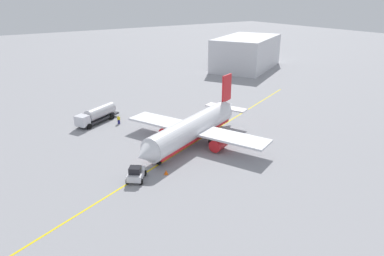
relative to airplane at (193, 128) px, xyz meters
name	(u,v)px	position (x,y,z in m)	size (l,w,h in m)	color
ground_plane	(192,144)	(0.41, 0.17, -2.79)	(400.00, 400.00, 0.00)	#939399
airplane	(193,128)	(0.00, 0.00, 0.00)	(28.33, 26.43, 9.95)	white
fuel_tanker	(97,114)	(10.06, -19.78, -1.06)	(10.38, 6.99, 3.15)	#2D2D33
pushback_tug	(136,173)	(14.04, 6.27, -1.78)	(3.91, 4.10, 2.20)	silver
refueling_worker	(119,120)	(6.83, -16.56, -1.97)	(0.58, 0.45, 1.71)	navy
safety_cone_nose	(166,172)	(9.73, 7.23, -2.44)	(0.63, 0.63, 0.70)	#F2590F
distant_hangar	(246,53)	(-52.26, -44.41, 2.49)	(32.52, 27.81, 10.57)	silver
taxi_line_marking	(192,144)	(0.41, 0.17, -2.78)	(88.86, 0.30, 0.01)	yellow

